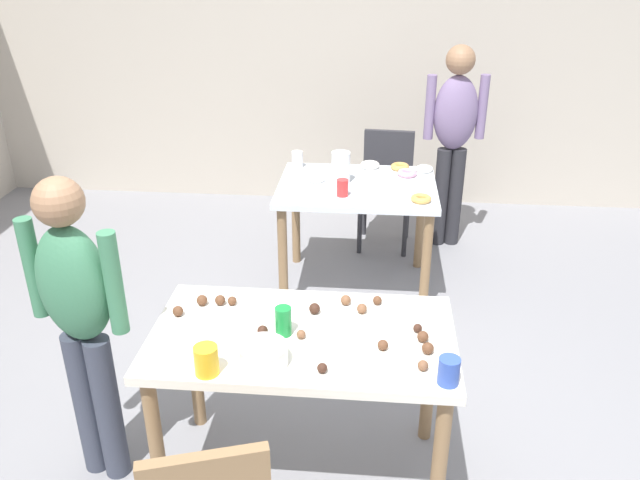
{
  "coord_description": "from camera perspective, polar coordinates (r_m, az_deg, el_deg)",
  "views": [
    {
      "loc": [
        0.29,
        -2.35,
        2.2
      ],
      "look_at": [
        0.04,
        0.37,
        0.9
      ],
      "focal_mm": 35.9,
      "sensor_mm": 36.0,
      "label": 1
    }
  ],
  "objects": [
    {
      "name": "cake_ball_2",
      "position": [
        2.8,
        5.14,
        -5.38
      ],
      "size": [
        0.04,
        0.04,
        0.04
      ],
      "primitive_type": "sphere",
      "color": "brown",
      "rests_on": "dining_table_near"
    },
    {
      "name": "cup_far_1",
      "position": [
        3.93,
        2.02,
        4.67
      ],
      "size": [
        0.07,
        0.07,
        0.11
      ],
      "primitive_type": "cylinder",
      "color": "red",
      "rests_on": "dining_table_far"
    },
    {
      "name": "cake_ball_11",
      "position": [
        2.82,
        -8.9,
        -5.32
      ],
      "size": [
        0.05,
        0.05,
        0.05
      ],
      "primitive_type": "sphere",
      "color": "brown",
      "rests_on": "dining_table_near"
    },
    {
      "name": "cake_ball_8",
      "position": [
        2.83,
        -10.48,
        -5.3
      ],
      "size": [
        0.05,
        0.05,
        0.05
      ],
      "primitive_type": "sphere",
      "color": "brown",
      "rests_on": "dining_table_near"
    },
    {
      "name": "cake_ball_12",
      "position": [
        2.39,
        0.2,
        -11.34
      ],
      "size": [
        0.04,
        0.04,
        0.04
      ],
      "primitive_type": "sphere",
      "color": "#3D2319",
      "rests_on": "dining_table_near"
    },
    {
      "name": "ground_plane",
      "position": [
        3.23,
        -1.4,
        -17.43
      ],
      "size": [
        6.4,
        6.4,
        0.0
      ],
      "primitive_type": "plane",
      "color": "gray"
    },
    {
      "name": "cake_ball_6",
      "position": [
        2.72,
        -0.49,
        -6.13
      ],
      "size": [
        0.05,
        0.05,
        0.05
      ],
      "primitive_type": "sphere",
      "color": "#3D2319",
      "rests_on": "dining_table_near"
    },
    {
      "name": "mixing_bowl",
      "position": [
        2.43,
        -5.08,
        -10.14
      ],
      "size": [
        0.18,
        0.18,
        0.08
      ],
      "primitive_type": "cylinder",
      "color": "white",
      "rests_on": "dining_table_near"
    },
    {
      "name": "dining_table_far",
      "position": [
        4.18,
        3.3,
        3.56
      ],
      "size": [
        1.01,
        0.78,
        0.75
      ],
      "color": "silver",
      "rests_on": "ground_plane"
    },
    {
      "name": "fork_near",
      "position": [
        2.81,
        9.01,
        -5.88
      ],
      "size": [
        0.17,
        0.02,
        0.01
      ],
      "primitive_type": "cube",
      "color": "silver",
      "rests_on": "dining_table_near"
    },
    {
      "name": "donut_far_3",
      "position": [
        4.32,
        7.77,
        5.93
      ],
      "size": [
        0.13,
        0.13,
        0.04
      ],
      "primitive_type": "torus",
      "color": "pink",
      "rests_on": "dining_table_far"
    },
    {
      "name": "cake_ball_7",
      "position": [
        2.58,
        9.16,
        -8.49
      ],
      "size": [
        0.05,
        0.05,
        0.05
      ],
      "primitive_type": "sphere",
      "color": "brown",
      "rests_on": "dining_table_near"
    },
    {
      "name": "donut_far_0",
      "position": [
        4.44,
        7.14,
        6.5
      ],
      "size": [
        0.13,
        0.13,
        0.04
      ],
      "primitive_type": "torus",
      "color": "gold",
      "rests_on": "dining_table_far"
    },
    {
      "name": "cake_ball_5",
      "position": [
        2.52,
        9.59,
        -9.49
      ],
      "size": [
        0.05,
        0.05,
        0.05
      ],
      "primitive_type": "sphere",
      "color": "brown",
      "rests_on": "dining_table_near"
    },
    {
      "name": "cup_far_0",
      "position": [
        4.43,
        -2.04,
        7.19
      ],
      "size": [
        0.08,
        0.08,
        0.11
      ],
      "primitive_type": "cylinder",
      "color": "white",
      "rests_on": "dining_table_far"
    },
    {
      "name": "cake_ball_3",
      "position": [
        2.59,
        -5.14,
        -8.05
      ],
      "size": [
        0.04,
        0.04,
        0.04
      ],
      "primitive_type": "sphere",
      "color": "#3D2319",
      "rests_on": "dining_table_near"
    },
    {
      "name": "wall_back",
      "position": [
        5.63,
        2.26,
        16.31
      ],
      "size": [
        6.4,
        0.1,
        2.6
      ],
      "primitive_type": "cube",
      "color": "#BCB2A3",
      "rests_on": "ground_plane"
    },
    {
      "name": "pitcher_far",
      "position": [
        4.14,
        1.86,
        6.49
      ],
      "size": [
        0.12,
        0.12,
        0.2
      ],
      "primitive_type": "cylinder",
      "color": "white",
      "rests_on": "dining_table_far"
    },
    {
      "name": "cake_ball_0",
      "position": [
        2.77,
        -12.55,
        -6.21
      ],
      "size": [
        0.04,
        0.04,
        0.04
      ],
      "primitive_type": "sphere",
      "color": "brown",
      "rests_on": "dining_table_near"
    },
    {
      "name": "cake_ball_9",
      "position": [
        2.57,
        -1.7,
        -8.4
      ],
      "size": [
        0.04,
        0.04,
        0.04
      ],
      "primitive_type": "sphere",
      "color": "brown",
      "rests_on": "dining_table_near"
    },
    {
      "name": "cake_ball_1",
      "position": [
        2.73,
        3.76,
        -6.12
      ],
      "size": [
        0.04,
        0.04,
        0.04
      ],
      "primitive_type": "sphere",
      "color": "brown",
      "rests_on": "dining_table_near"
    },
    {
      "name": "donut_far_2",
      "position": [
        4.45,
        4.48,
        6.68
      ],
      "size": [
        0.13,
        0.13,
        0.04
      ],
      "primitive_type": "torus",
      "color": "white",
      "rests_on": "dining_table_far"
    },
    {
      "name": "cup_near_1",
      "position": [
        2.4,
        -10.1,
        -10.51
      ],
      "size": [
        0.09,
        0.09,
        0.11
      ],
      "primitive_type": "cylinder",
      "color": "yellow",
      "rests_on": "dining_table_near"
    },
    {
      "name": "cake_ball_13",
      "position": [
        2.63,
        8.7,
        -7.78
      ],
      "size": [
        0.04,
        0.04,
        0.04
      ],
      "primitive_type": "sphere",
      "color": "#3D2319",
      "rests_on": "dining_table_near"
    },
    {
      "name": "person_girl_near",
      "position": [
        2.76,
        -20.67,
        -6.01
      ],
      "size": [
        0.45,
        0.27,
        1.41
      ],
      "color": "#383D4C",
      "rests_on": "ground_plane"
    },
    {
      "name": "donut_far_5",
      "position": [
        4.19,
        -0.35,
        5.5
      ],
      "size": [
        0.12,
        0.12,
        0.03
      ],
      "primitive_type": "torus",
      "color": "white",
      "rests_on": "dining_table_far"
    },
    {
      "name": "donut_far_4",
      "position": [
        4.42,
        9.28,
        6.28
      ],
      "size": [
        0.12,
        0.12,
        0.03
      ],
      "primitive_type": "torus",
      "color": "white",
      "rests_on": "dining_table_far"
    },
    {
      "name": "dining_table_near",
      "position": [
        2.67,
        -1.55,
        -10.23
      ],
      "size": [
        1.23,
        0.69,
        0.75
      ],
      "color": "silver",
      "rests_on": "ground_plane"
    },
    {
      "name": "soda_can",
      "position": [
        2.57,
        -3.28,
        -7.23
      ],
      "size": [
        0.07,
        0.07,
        0.12
      ],
      "primitive_type": "cylinder",
      "color": "#198438",
      "rests_on": "dining_table_near"
    },
    {
      "name": "cake_ball_4",
      "position": [
        2.51,
        5.62,
        -9.3
      ],
      "size": [
        0.04,
        0.04,
        0.04
      ],
      "primitive_type": "sphere",
      "color": "brown",
      "rests_on": "dining_table_near"
    },
    {
      "name": "cake_ball_14",
      "position": [
        2.81,
        -7.84,
        -5.4
      ],
      "size": [
        0.04,
        0.04,
        0.04
      ],
      "primitive_type": "sphere",
      "color": "brown",
      "rests_on": "dining_table_near"
    },
    {
      "name": "cup_near_0",
      "position": [
        2.36,
        11.41,
        -11.38
      ],
      "size": [
        0.08,
        0.08,
        0.1
      ],
      "primitive_type": "cylinder",
      "color": "#3351B2",
      "rests_on": "dining_table_near"
    },
    {
      "name": "cake_ball_10",
      "position": [
        2.43,
        9.17,
        -10.98
      ],
      "size": [
        0.04,
        0.04,
        0.04
      ],
      "primitive_type": "sphere",
      "color": "brown",
      "rests_on": "dining_table_near"
    },
    {
      "name": "cake_ball_15",
      "position": [
        2.79,
        2.31,
        -5.37
      ],
      "size": [
        0.04,
        0.04,
        0.04
      ],
      "primitive_type": "sphere",
      "color": "brown",
      "rests_on": "dining_table_near"
    },
    {
      "name": "donut_far_1",
      "position": [
        3.9,
        9.0,
        3.67
      ],
      "size": [
        0.12,
        0.12,
        0.04
      ],
      "primitive_type": "torus",
      "color": "gold",
      "rests_on": "dining_table_far"
    },
    {
      "name": "person_adult_far",
      "position": [
        4.84,
        11.86,
        9.56
      ],
      "size": [
        0.46,
        0.24,
        1.52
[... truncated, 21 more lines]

